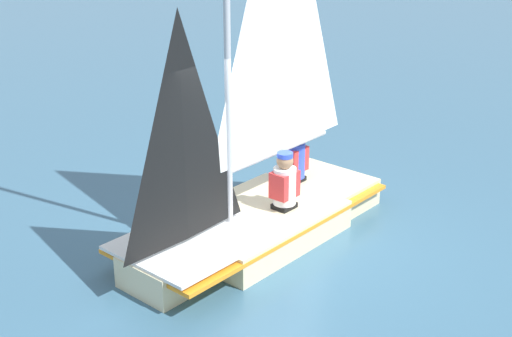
{
  "coord_description": "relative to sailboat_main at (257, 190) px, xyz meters",
  "views": [
    {
      "loc": [
        3.21,
        -7.77,
        4.37
      ],
      "look_at": [
        0.0,
        0.0,
        0.99
      ],
      "focal_mm": 50.0,
      "sensor_mm": 36.0,
      "label": 1
    }
  ],
  "objects": [
    {
      "name": "ground_plane",
      "position": [
        -0.01,
        -0.03,
        -0.68
      ],
      "size": [
        260.0,
        260.0,
        0.0
      ],
      "primitive_type": "plane",
      "color": "#38607A"
    },
    {
      "name": "sailboat_main",
      "position": [
        0.0,
        0.0,
        0.0
      ],
      "size": [
        2.7,
        4.22,
        5.13
      ],
      "rotation": [
        0.0,
        0.0,
        4.39
      ],
      "color": "beige",
      "rests_on": "ground_plane"
    },
    {
      "name": "sailor_helm",
      "position": [
        0.3,
        0.21,
        -0.05
      ],
      "size": [
        0.38,
        0.41,
        1.16
      ],
      "rotation": [
        0.0,
        0.0,
        4.39
      ],
      "color": "black",
      "rests_on": "ground_plane"
    },
    {
      "name": "sailor_crew",
      "position": [
        0.11,
        1.12,
        -0.06
      ],
      "size": [
        0.38,
        0.41,
        1.16
      ],
      "rotation": [
        0.0,
        0.0,
        4.39
      ],
      "color": "black",
      "rests_on": "ground_plane"
    }
  ]
}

